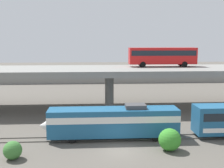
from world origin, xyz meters
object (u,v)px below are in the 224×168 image
object	(u,v)px
transit_bus_on_overpass	(163,55)
parked_car_3	(182,72)
parked_car_0	(102,71)
parked_car_2	(1,73)
train_locomotive	(107,121)
parked_car_1	(146,72)

from	to	relation	value
transit_bus_on_overpass	parked_car_3	size ratio (longest dim) A/B	2.64
parked_car_0	parked_car_2	world-z (taller)	same
parked_car_2	train_locomotive	bearing A→B (deg)	-61.47
parked_car_0	parked_car_3	xyz separation A→B (m)	(23.34, -3.31, 0.00)
train_locomotive	transit_bus_on_overpass	size ratio (longest dim) A/B	1.37
train_locomotive	transit_bus_on_overpass	xyz separation A→B (m)	(10.84, 18.01, 6.91)
transit_bus_on_overpass	parked_car_2	bearing A→B (deg)	139.08
parked_car_2	parked_car_3	world-z (taller)	same
parked_car_3	transit_bus_on_overpass	bearing A→B (deg)	66.94
train_locomotive	parked_car_2	size ratio (longest dim) A/B	3.88
transit_bus_on_overpass	train_locomotive	bearing A→B (deg)	-121.05
parked_car_1	parked_car_3	xyz separation A→B (m)	(10.44, -1.20, 0.00)
transit_bus_on_overpass	parked_car_2	xyz separation A→B (m)	(-39.02, 33.82, -6.55)
train_locomotive	parked_car_2	bearing A→B (deg)	-61.47
parked_car_0	parked_car_1	size ratio (longest dim) A/B	1.03
transit_bus_on_overpass	parked_car_3	distance (m)	35.13
parked_car_2	parked_car_1	bearing A→B (deg)	-1.17
train_locomotive	parked_car_3	xyz separation A→B (m)	(24.36, 49.77, 0.36)
parked_car_0	transit_bus_on_overpass	bearing A→B (deg)	105.65
parked_car_0	parked_car_3	size ratio (longest dim) A/B	1.00
train_locomotive	parked_car_3	size ratio (longest dim) A/B	3.62
transit_bus_on_overpass	parked_car_0	world-z (taller)	transit_bus_on_overpass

